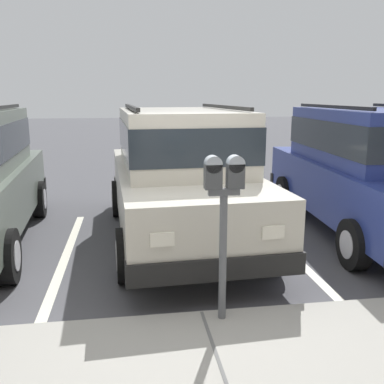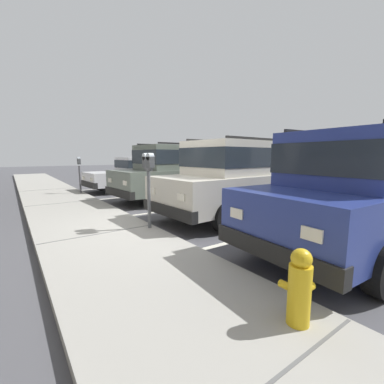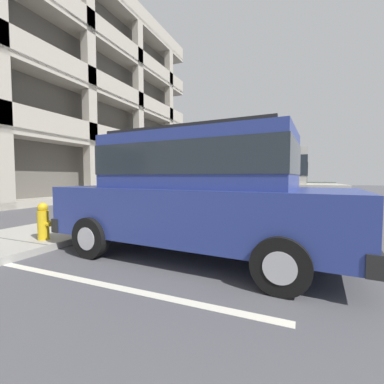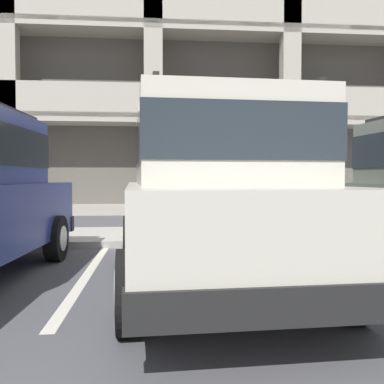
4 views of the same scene
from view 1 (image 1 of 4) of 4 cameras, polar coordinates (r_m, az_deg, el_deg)
name	(u,v)px [view 1 (image 1 of 4)]	position (r m, az deg, el deg)	size (l,w,h in m)	color
ground_plane	(198,317)	(4.59, 0.79, -16.28)	(80.00, 80.00, 0.10)	#4C4C51
parking_stall_lines	(61,268)	(5.85, -17.03, -9.64)	(12.61, 4.80, 0.01)	silver
silver_suv	(179,169)	(6.49, -1.74, 3.08)	(2.18, 4.87, 2.03)	beige
red_sedan	(370,166)	(7.35, 22.63, 3.25)	(2.21, 4.88, 2.03)	navy
parking_meter_near	(224,200)	(3.81, 4.26, -1.04)	(0.35, 0.12, 1.55)	#595B60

